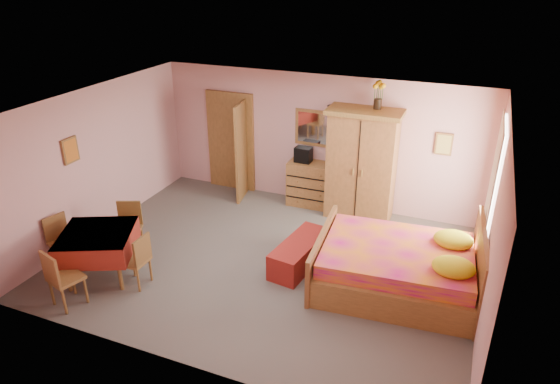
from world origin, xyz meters
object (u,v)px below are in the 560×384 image
at_px(floor_lamp, 332,159).
at_px(chair_east, 134,260).
at_px(bench, 300,253).
at_px(dining_table, 100,254).
at_px(bed, 397,255).
at_px(sunflower_vase, 378,95).
at_px(chest_of_drawers, 312,184).
at_px(stereo, 303,155).
at_px(chair_south, 66,277).
at_px(wardrobe, 361,165).
at_px(chair_north, 129,229).
at_px(chair_west, 64,242).
at_px(wall_mirror, 317,128).

distance_m(floor_lamp, chair_east, 4.15).
xyz_separation_m(bench, dining_table, (-2.76, -1.46, 0.17)).
distance_m(bed, dining_table, 4.52).
bearing_deg(bed, sunflower_vase, 107.65).
bearing_deg(bench, chest_of_drawers, 103.90).
bearing_deg(stereo, chair_south, -114.21).
height_order(wardrobe, sunflower_vase, sunflower_vase).
height_order(bench, chair_north, chair_north).
relative_size(stereo, wardrobe, 0.15).
distance_m(sunflower_vase, chair_east, 4.93).
distance_m(sunflower_vase, bench, 3.12).
height_order(dining_table, chair_north, chair_north).
xyz_separation_m(bench, chair_east, (-2.13, -1.43, 0.20)).
distance_m(dining_table, chair_east, 0.63).
relative_size(floor_lamp, wardrobe, 0.99).
xyz_separation_m(dining_table, chair_west, (-0.75, 0.04, 0.03)).
xyz_separation_m(chair_south, chair_east, (0.58, 0.77, -0.03)).
height_order(stereo, chair_north, stereo).
xyz_separation_m(sunflower_vase, bench, (-0.63, -2.17, -2.15)).
height_order(stereo, dining_table, stereo).
distance_m(stereo, floor_lamp, 0.58).
xyz_separation_m(wall_mirror, stereo, (-0.20, -0.22, -0.50)).
bearing_deg(sunflower_vase, dining_table, -133.03).
xyz_separation_m(chest_of_drawers, chair_west, (-2.97, -3.59, -0.03)).
height_order(wall_mirror, chair_north, wall_mirror).
bearing_deg(bench, sunflower_vase, 73.82).
bearing_deg(bench, bed, -0.34).
distance_m(chest_of_drawers, chair_north, 3.66).
relative_size(bed, chair_west, 2.82).
bearing_deg(floor_lamp, chair_east, -118.65).
relative_size(bed, chair_east, 2.80).
xyz_separation_m(dining_table, chair_east, (0.63, 0.02, 0.04)).
xyz_separation_m(stereo, wardrobe, (1.19, -0.11, 0.00)).
height_order(wardrobe, chair_south, wardrobe).
xyz_separation_m(dining_table, chair_north, (-0.02, 0.74, 0.05)).
xyz_separation_m(chair_south, chair_west, (-0.80, 0.78, -0.03)).
relative_size(floor_lamp, dining_table, 1.98).
xyz_separation_m(stereo, floor_lamp, (0.58, -0.00, -0.01)).
bearing_deg(chair_east, sunflower_vase, -38.14).
height_order(bench, dining_table, dining_table).
bearing_deg(bed, floor_lamp, 123.05).
distance_m(stereo, sunflower_vase, 1.90).
bearing_deg(wardrobe, stereo, 174.30).
bearing_deg(chair_south, sunflower_vase, 69.62).
bearing_deg(chest_of_drawers, wardrobe, -7.63).
bearing_deg(chair_north, chair_east, 109.54).
relative_size(chest_of_drawers, floor_lamp, 0.46).
relative_size(sunflower_vase, bed, 0.22).
relative_size(bench, chair_east, 1.55).
bearing_deg(dining_table, chest_of_drawers, 58.61).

